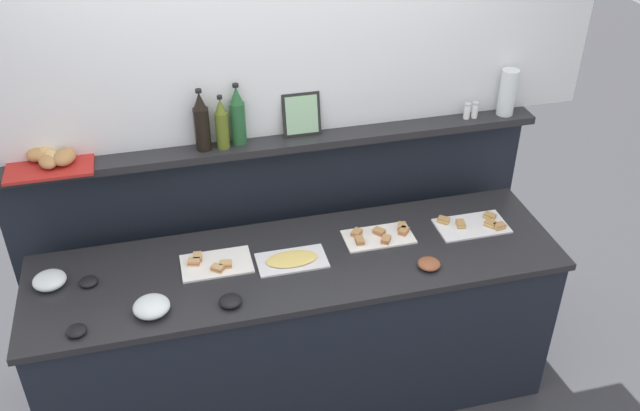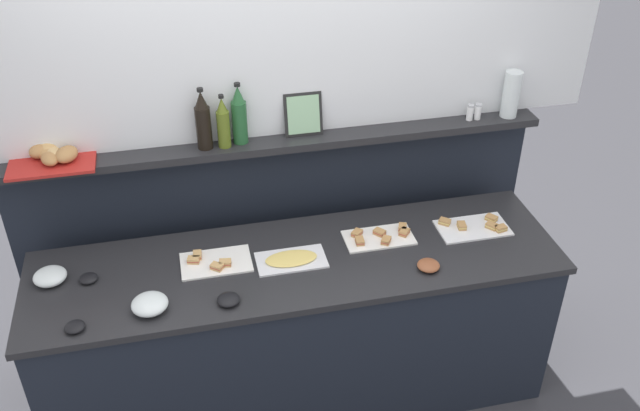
% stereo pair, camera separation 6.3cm
% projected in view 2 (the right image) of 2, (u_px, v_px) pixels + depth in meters
% --- Properties ---
extents(ground_plane, '(12.00, 12.00, 0.00)m').
position_uv_depth(ground_plane, '(281.00, 318.00, 4.38)').
color(ground_plane, '#38383D').
extents(buffet_counter, '(2.57, 0.71, 0.92)m').
position_uv_depth(buffet_counter, '(299.00, 330.00, 3.64)').
color(buffet_counter, black).
rests_on(buffet_counter, ground_plane).
extents(back_ledge_unit, '(2.77, 0.22, 1.33)m').
position_uv_depth(back_ledge_unit, '(280.00, 234.00, 3.94)').
color(back_ledge_unit, black).
rests_on(back_ledge_unit, ground_plane).
extents(upper_wall_panel, '(3.37, 0.08, 1.27)m').
position_uv_depth(upper_wall_panel, '(270.00, 9.00, 3.26)').
color(upper_wall_panel, silver).
rests_on(upper_wall_panel, back_ledge_unit).
extents(sandwich_platter_rear, '(0.36, 0.21, 0.04)m').
position_uv_depth(sandwich_platter_rear, '(474.00, 227.00, 3.60)').
color(sandwich_platter_rear, white).
rests_on(sandwich_platter_rear, buffet_counter).
extents(sandwich_platter_front, '(0.35, 0.19, 0.04)m').
position_uv_depth(sandwich_platter_front, '(380.00, 237.00, 3.53)').
color(sandwich_platter_front, white).
rests_on(sandwich_platter_front, buffet_counter).
extents(sandwich_platter_side, '(0.34, 0.21, 0.04)m').
position_uv_depth(sandwich_platter_side, '(214.00, 262.00, 3.36)').
color(sandwich_platter_side, white).
rests_on(sandwich_platter_side, buffet_counter).
extents(cold_cuts_platter, '(0.34, 0.19, 0.02)m').
position_uv_depth(cold_cuts_platter, '(291.00, 259.00, 3.38)').
color(cold_cuts_platter, silver).
rests_on(cold_cuts_platter, buffet_counter).
extents(glass_bowl_large, '(0.16, 0.16, 0.07)m').
position_uv_depth(glass_bowl_large, '(150.00, 305.00, 3.08)').
color(glass_bowl_large, silver).
rests_on(glass_bowl_large, buffet_counter).
extents(glass_bowl_medium, '(0.15, 0.15, 0.06)m').
position_uv_depth(glass_bowl_medium, '(50.00, 277.00, 3.24)').
color(glass_bowl_medium, silver).
rests_on(glass_bowl_medium, buffet_counter).
extents(condiment_bowl_dark, '(0.10, 0.10, 0.04)m').
position_uv_depth(condiment_bowl_dark, '(228.00, 300.00, 3.12)').
color(condiment_bowl_dark, black).
rests_on(condiment_bowl_dark, buffet_counter).
extents(condiment_bowl_red, '(0.09, 0.09, 0.03)m').
position_uv_depth(condiment_bowl_red, '(75.00, 327.00, 2.98)').
color(condiment_bowl_red, black).
rests_on(condiment_bowl_red, buffet_counter).
extents(condiment_bowl_cream, '(0.09, 0.09, 0.03)m').
position_uv_depth(condiment_bowl_cream, '(89.00, 278.00, 3.25)').
color(condiment_bowl_cream, black).
rests_on(condiment_bowl_cream, buffet_counter).
extents(condiment_bowl_teal, '(0.11, 0.11, 0.04)m').
position_uv_depth(condiment_bowl_teal, '(428.00, 265.00, 3.32)').
color(condiment_bowl_teal, brown).
rests_on(condiment_bowl_teal, buffet_counter).
extents(olive_oil_bottle, '(0.06, 0.06, 0.28)m').
position_uv_depth(olive_oil_bottle, '(223.00, 124.00, 3.40)').
color(olive_oil_bottle, '#56661E').
rests_on(olive_oil_bottle, back_ledge_unit).
extents(wine_bottle_dark, '(0.08, 0.08, 0.32)m').
position_uv_depth(wine_bottle_dark, '(203.00, 122.00, 3.38)').
color(wine_bottle_dark, black).
rests_on(wine_bottle_dark, back_ledge_unit).
extents(wine_bottle_green, '(0.08, 0.08, 0.32)m').
position_uv_depth(wine_bottle_green, '(239.00, 116.00, 3.43)').
color(wine_bottle_green, '#23562D').
rests_on(wine_bottle_green, back_ledge_unit).
extents(salt_shaker, '(0.03, 0.03, 0.09)m').
position_uv_depth(salt_shaker, '(470.00, 112.00, 3.69)').
color(salt_shaker, white).
rests_on(salt_shaker, back_ledge_unit).
extents(pepper_shaker, '(0.03, 0.03, 0.09)m').
position_uv_depth(pepper_shaker, '(478.00, 112.00, 3.70)').
color(pepper_shaker, white).
rests_on(pepper_shaker, back_ledge_unit).
extents(bread_basket, '(0.40, 0.30, 0.08)m').
position_uv_depth(bread_basket, '(51.00, 155.00, 3.32)').
color(bread_basket, '#B2231E').
rests_on(bread_basket, back_ledge_unit).
extents(framed_picture, '(0.19, 0.06, 0.22)m').
position_uv_depth(framed_picture, '(303.00, 114.00, 3.52)').
color(framed_picture, black).
rests_on(framed_picture, back_ledge_unit).
extents(water_carafe, '(0.09, 0.09, 0.25)m').
position_uv_depth(water_carafe, '(511.00, 94.00, 3.68)').
color(water_carafe, silver).
rests_on(water_carafe, back_ledge_unit).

